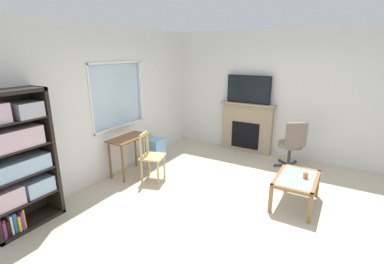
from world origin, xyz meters
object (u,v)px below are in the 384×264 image
Objects in this scene: sippy_cup at (306,175)px; plastic_drawer_unit at (154,149)px; fireplace at (247,127)px; desk_under_window at (129,144)px; office_chair at (292,142)px; coffee_table at (296,181)px; wooden_chair at (151,156)px; bookshelf at (15,160)px; tv at (249,89)px.

plastic_drawer_unit is at bearing 84.03° from sippy_cup.
fireplace is 2.48m from sippy_cup.
office_chair is (1.85, -2.66, -0.05)m from desk_under_window.
desk_under_window is 0.81× the size of office_chair.
coffee_table is at bearing -96.80° from plastic_drawer_unit.
wooden_chair is (0.01, -0.52, -0.14)m from desk_under_window.
desk_under_window is at bearing 91.33° from wooden_chair.
sippy_cup is (-0.33, -3.17, 0.26)m from plastic_drawer_unit.
fireplace reaches higher than coffee_table.
office_chair is at bearing -69.18° from plastic_drawer_unit.
plastic_drawer_unit is 0.53× the size of coffee_table.
sippy_cup is at bearing -139.68° from fireplace.
sippy_cup is at bearing -79.64° from wooden_chair.
wooden_chair is 0.70× the size of fireplace.
bookshelf is 3.89× the size of plastic_drawer_unit.
desk_under_window is (1.98, -0.11, -0.36)m from bookshelf.
bookshelf is 2.06× the size of coffee_table.
bookshelf is 4.00m from coffee_table.
sippy_cup is (2.47, -3.23, -0.46)m from bookshelf.
coffee_table is at bearing -142.00° from tv.
desk_under_window is 0.53m from wooden_chair.
bookshelf is 2.15m from wooden_chair.
sippy_cup is (-1.36, -0.46, -0.05)m from office_chair.
bookshelf is 2.31× the size of desk_under_window.
bookshelf is at bearing 159.46° from tv.
plastic_drawer_unit is 3.08m from coffee_table.
desk_under_window is 3.24m from office_chair.
plastic_drawer_unit reaches higher than coffee_table.
plastic_drawer_unit is at bearing -1.17° from bookshelf.
fireplace is at bearing 40.32° from sippy_cup.
desk_under_window is at bearing -3.09° from bookshelf.
wooden_chair is 2.57m from fireplace.
sippy_cup is at bearing -74.23° from coffee_table.
office_chair is at bearing 13.83° from coffee_table.
sippy_cup is (-1.87, -1.60, -0.98)m from tv.
fireplace is 1.29× the size of office_chair.
bookshelf is 20.78× the size of sippy_cup.
coffee_table is 10.08× the size of sippy_cup.
fireplace is 14.38× the size of sippy_cup.
desk_under_window is 0.63× the size of fireplace.
bookshelf reaches higher than fireplace.
sippy_cup is at bearing -139.40° from tv.
wooden_chair reaches higher than sippy_cup.
plastic_drawer_unit is at bearing 34.97° from wooden_chair.
tv is (1.54, -1.57, 1.24)m from plastic_drawer_unit.
fireplace reaches higher than office_chair.
tv is 1.12× the size of coffee_table.
bookshelf is 4.66m from tv.
bookshelf reaches higher than sippy_cup.
plastic_drawer_unit is 0.37× the size of fireplace.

